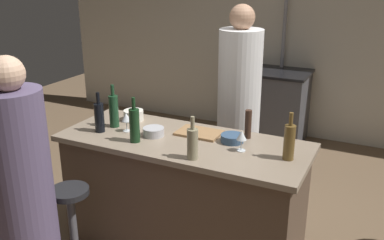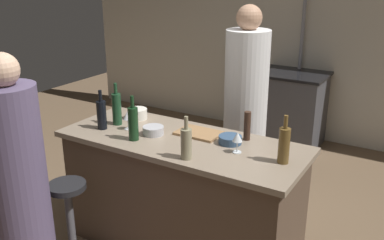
% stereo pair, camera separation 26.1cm
% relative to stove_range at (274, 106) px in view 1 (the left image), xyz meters
% --- Properties ---
extents(back_wall, '(6.40, 0.16, 2.60)m').
position_rel_stove_range_xyz_m(back_wall, '(0.00, 0.40, 0.85)').
color(back_wall, beige).
rests_on(back_wall, ground_plane).
extents(kitchen_island, '(1.80, 0.72, 0.90)m').
position_rel_stove_range_xyz_m(kitchen_island, '(0.00, -2.45, 0.01)').
color(kitchen_island, brown).
rests_on(kitchen_island, ground_plane).
extents(stove_range, '(0.80, 0.64, 0.89)m').
position_rel_stove_range_xyz_m(stove_range, '(0.00, 0.00, 0.00)').
color(stove_range, '#47474C').
rests_on(stove_range, ground_plane).
extents(chef, '(0.38, 0.38, 1.78)m').
position_rel_stove_range_xyz_m(chef, '(0.09, -1.55, 0.38)').
color(chef, white).
rests_on(chef, ground_plane).
extents(bar_stool_left, '(0.28, 0.28, 0.68)m').
position_rel_stove_range_xyz_m(bar_stool_left, '(-0.53, -3.07, -0.07)').
color(bar_stool_left, '#4C4C51').
rests_on(bar_stool_left, ground_plane).
extents(guest_left, '(0.34, 0.34, 1.63)m').
position_rel_stove_range_xyz_m(guest_left, '(-0.54, -3.42, 0.31)').
color(guest_left, '#594C6B').
rests_on(guest_left, ground_plane).
extents(overhead_pot_rack, '(0.90, 1.33, 2.17)m').
position_rel_stove_range_xyz_m(overhead_pot_rack, '(0.04, -0.52, 1.23)').
color(overhead_pot_rack, gray).
rests_on(overhead_pot_rack, ground_plane).
extents(cutting_board, '(0.32, 0.22, 0.02)m').
position_rel_stove_range_xyz_m(cutting_board, '(0.06, -2.30, 0.46)').
color(cutting_board, '#997047').
rests_on(cutting_board, kitchen_island).
extents(pepper_mill, '(0.05, 0.05, 0.21)m').
position_rel_stove_range_xyz_m(pepper_mill, '(0.40, -2.22, 0.56)').
color(pepper_mill, '#382319').
rests_on(pepper_mill, kitchen_island).
extents(wine_bottle_white, '(0.07, 0.07, 0.29)m').
position_rel_stove_range_xyz_m(wine_bottle_white, '(0.20, -2.71, 0.56)').
color(wine_bottle_white, gray).
rests_on(wine_bottle_white, kitchen_island).
extents(wine_bottle_amber, '(0.07, 0.07, 0.31)m').
position_rel_stove_range_xyz_m(wine_bottle_amber, '(0.76, -2.45, 0.57)').
color(wine_bottle_amber, brown).
rests_on(wine_bottle_amber, kitchen_island).
extents(wine_bottle_red, '(0.07, 0.07, 0.32)m').
position_rel_stove_range_xyz_m(wine_bottle_red, '(-0.28, -2.63, 0.58)').
color(wine_bottle_red, '#143319').
rests_on(wine_bottle_red, kitchen_island).
extents(wine_bottle_green, '(0.07, 0.07, 0.33)m').
position_rel_stove_range_xyz_m(wine_bottle_green, '(-0.59, -2.44, 0.58)').
color(wine_bottle_green, '#193D23').
rests_on(wine_bottle_green, kitchen_island).
extents(wine_bottle_dark, '(0.07, 0.07, 0.30)m').
position_rel_stove_range_xyz_m(wine_bottle_dark, '(-0.63, -2.58, 0.57)').
color(wine_bottle_dark, black).
rests_on(wine_bottle_dark, kitchen_island).
extents(wine_glass_near_right_guest, '(0.07, 0.07, 0.15)m').
position_rel_stove_range_xyz_m(wine_glass_near_right_guest, '(-0.45, -2.49, 0.56)').
color(wine_glass_near_right_guest, silver).
rests_on(wine_glass_near_right_guest, kitchen_island).
extents(wine_glass_near_left_guest, '(0.07, 0.07, 0.15)m').
position_rel_stove_range_xyz_m(wine_glass_near_left_guest, '(0.44, -2.46, 0.56)').
color(wine_glass_near_left_guest, silver).
rests_on(wine_glass_near_left_guest, kitchen_island).
extents(mixing_bowl_steel, '(0.15, 0.15, 0.06)m').
position_rel_stove_range_xyz_m(mixing_bowl_steel, '(-0.23, -2.48, 0.48)').
color(mixing_bowl_steel, '#B7B7BC').
rests_on(mixing_bowl_steel, kitchen_island).
extents(mixing_bowl_blue, '(0.16, 0.16, 0.06)m').
position_rel_stove_range_xyz_m(mixing_bowl_blue, '(0.33, -2.34, 0.48)').
color(mixing_bowl_blue, '#334C6B').
rests_on(mixing_bowl_blue, kitchen_island).
extents(mixing_bowl_ceramic, '(0.16, 0.16, 0.08)m').
position_rel_stove_range_xyz_m(mixing_bowl_ceramic, '(-0.54, -2.26, 0.49)').
color(mixing_bowl_ceramic, silver).
rests_on(mixing_bowl_ceramic, kitchen_island).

